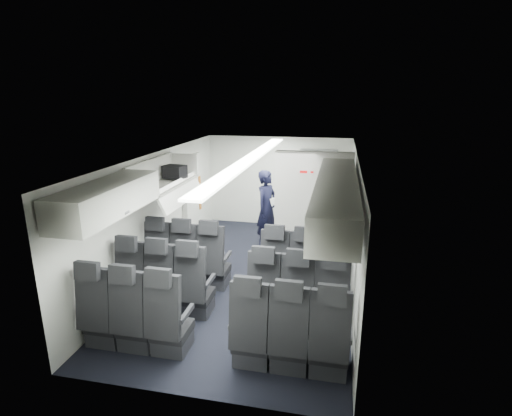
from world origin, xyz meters
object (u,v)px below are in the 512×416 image
at_px(seat_row_front, 244,268).
at_px(seat_row_mid, 229,294).
at_px(seat_row_rear, 209,329).
at_px(boarding_door, 193,198).
at_px(galley_unit, 317,191).
at_px(carry_on_bag, 175,172).
at_px(flight_attendant, 267,209).

xyz_separation_m(seat_row_front, seat_row_mid, (0.00, -0.90, 0.00)).
bearing_deg(seat_row_rear, boarding_door, 112.87).
height_order(seat_row_rear, galley_unit, galley_unit).
relative_size(seat_row_mid, galley_unit, 1.75).
bearing_deg(boarding_door, carry_on_bag, -79.98).
height_order(boarding_door, carry_on_bag, carry_on_bag).
xyz_separation_m(seat_row_rear, boarding_door, (-1.64, 3.89, 0.55)).
bearing_deg(seat_row_mid, carry_on_bag, 132.38).
distance_m(seat_row_mid, flight_attendant, 2.99).
bearing_deg(seat_row_mid, galley_unit, 77.12).
relative_size(seat_row_front, boarding_door, 1.79).
bearing_deg(seat_row_mid, boarding_door, 118.77).
xyz_separation_m(seat_row_front, carry_on_bag, (-1.38, 0.61, 1.41)).
bearing_deg(flight_attendant, seat_row_mid, -155.49).
bearing_deg(seat_row_rear, seat_row_mid, 90.00).
bearing_deg(galley_unit, carry_on_bag, -131.37).
distance_m(seat_row_rear, carry_on_bag, 3.12).
height_order(seat_row_front, seat_row_rear, same).
bearing_deg(galley_unit, seat_row_rear, -100.65).
height_order(boarding_door, flight_attendant, boarding_door).
xyz_separation_m(galley_unit, carry_on_bag, (-2.33, -2.64, 0.87)).
bearing_deg(carry_on_bag, seat_row_mid, -35.08).
height_order(seat_row_front, flight_attendant, flight_attendant).
relative_size(seat_row_front, seat_row_mid, 1.00).
bearing_deg(boarding_door, seat_row_rear, -67.13).
relative_size(galley_unit, flight_attendant, 1.17).
distance_m(flight_attendant, carry_on_bag, 2.24).
relative_size(seat_row_rear, galley_unit, 1.75).
bearing_deg(boarding_door, seat_row_front, -51.84).
distance_m(seat_row_rear, boarding_door, 4.25).
height_order(flight_attendant, carry_on_bag, carry_on_bag).
height_order(seat_row_rear, boarding_door, boarding_door).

